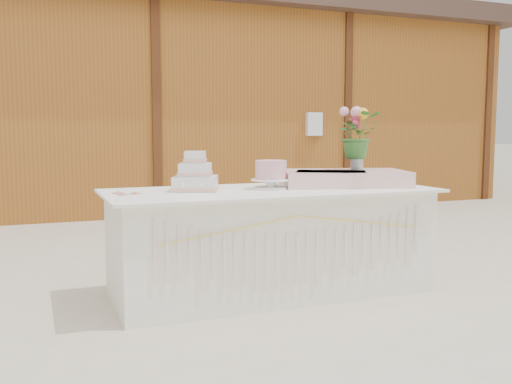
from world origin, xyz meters
The scene contains 9 objects.
ground centered at (0.00, 0.00, 0.00)m, with size 80.00×80.00×0.00m, color beige.
barn centered at (-0.01, 5.99, 1.68)m, with size 12.60×4.60×3.30m.
cake_table centered at (0.00, 0.00, 0.39)m, with size 2.40×1.00×0.77m.
wedding_cake centered at (-0.54, 0.11, 0.87)m, with size 0.41×0.41×0.28m.
pink_cake_stand centered at (0.01, 0.03, 0.89)m, with size 0.29×0.29×0.21m.
satin_runner centered at (0.63, 0.04, 0.83)m, with size 0.95×0.55×0.12m, color beige.
flower_vase centered at (0.75, 0.05, 0.96)m, with size 0.10×0.10×0.14m, color #B9B9BE.
bouquet centered at (0.75, 0.05, 1.21)m, with size 0.33×0.29×0.37m, color #39702C.
loose_flowers centered at (-1.03, 0.16, 0.78)m, with size 0.14×0.34×0.02m, color #CF7E8E, non-canonical shape.
Camera 1 is at (-1.63, -3.81, 1.19)m, focal length 40.00 mm.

